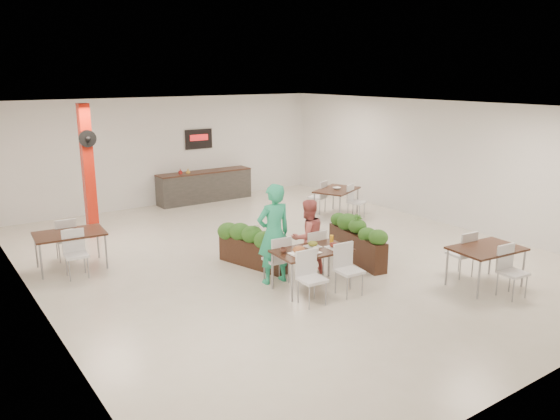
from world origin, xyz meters
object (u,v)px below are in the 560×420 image
(planter_left, at_px, (252,244))
(planter_right, at_px, (357,238))
(red_column, at_px, (88,170))
(service_counter, at_px, (205,185))
(main_table, at_px, (312,256))
(side_table_a, at_px, (70,238))
(side_table_c, at_px, (486,254))
(diner_woman, at_px, (308,237))
(side_table_b, at_px, (337,193))
(diner_man, at_px, (274,234))

(planter_left, bearing_deg, planter_right, -25.96)
(red_column, distance_m, service_counter, 4.56)
(main_table, distance_m, side_table_a, 4.95)
(side_table_a, height_order, side_table_c, same)
(service_counter, distance_m, main_table, 7.71)
(red_column, relative_size, side_table_c, 1.94)
(diner_woman, xyz_separation_m, planter_right, (1.32, -0.00, -0.26))
(side_table_b, bearing_deg, service_counter, 96.31)
(service_counter, xyz_separation_m, side_table_c, (1.04, -9.27, 0.14))
(main_table, relative_size, side_table_b, 1.03)
(service_counter, xyz_separation_m, side_table_a, (-5.02, -3.86, 0.15))
(service_counter, xyz_separation_m, diner_man, (-2.08, -6.86, 0.46))
(side_table_a, bearing_deg, diner_woman, -33.84)
(planter_right, bearing_deg, side_table_c, -67.33)
(planter_left, bearing_deg, red_column, 116.91)
(diner_woman, bearing_deg, service_counter, -96.74)
(main_table, xyz_separation_m, planter_right, (1.73, 0.65, -0.14))
(side_table_b, bearing_deg, diner_woman, -161.88)
(diner_man, xyz_separation_m, planter_left, (0.13, 0.97, -0.47))
(red_column, xyz_separation_m, side_table_c, (5.04, -7.40, -1.01))
(planter_right, height_order, side_table_a, planter_right)
(side_table_c, bearing_deg, main_table, 152.93)
(red_column, height_order, service_counter, red_column)
(planter_right, distance_m, side_table_a, 5.89)
(diner_man, height_order, diner_woman, diner_man)
(side_table_a, bearing_deg, red_column, 67.75)
(diner_woman, height_order, planter_right, diner_woman)
(side_table_c, bearing_deg, red_column, 129.81)
(service_counter, height_order, planter_right, service_counter)
(diner_man, bearing_deg, diner_woman, -176.20)
(side_table_a, bearing_deg, planter_right, -25.80)
(main_table, xyz_separation_m, side_table_c, (2.73, -1.75, -0.00))
(service_counter, height_order, side_table_a, service_counter)
(red_column, bearing_deg, diner_woman, -61.44)
(planter_left, relative_size, planter_right, 0.89)
(diner_woman, bearing_deg, main_table, 61.72)
(main_table, distance_m, diner_woman, 0.78)
(red_column, height_order, side_table_c, red_column)
(side_table_b, bearing_deg, diner_man, -167.71)
(diner_woman, xyz_separation_m, side_table_a, (-3.74, 3.00, -0.11))
(red_column, height_order, planter_right, red_column)
(diner_man, distance_m, side_table_c, 3.95)
(red_column, bearing_deg, diner_man, -68.98)
(side_table_c, bearing_deg, diner_man, 147.96)
(main_table, bearing_deg, side_table_b, 44.57)
(side_table_b, bearing_deg, main_table, -159.70)
(service_counter, distance_m, planter_right, 6.87)
(main_table, bearing_deg, diner_man, 120.80)
(planter_left, xyz_separation_m, planter_right, (1.99, -0.97, 0.01))
(service_counter, relative_size, planter_left, 1.76)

